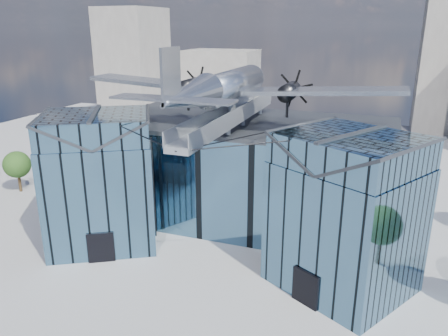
% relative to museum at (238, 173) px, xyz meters
% --- Properties ---
extents(ground_plane, '(120.00, 120.00, 0.00)m').
position_rel_museum_xyz_m(ground_plane, '(-0.00, -5.82, -5.54)').
color(ground_plane, gray).
extents(museum, '(32.88, 24.50, 17.60)m').
position_rel_museum_xyz_m(museum, '(0.00, 0.00, 0.00)').
color(museum, '#416885').
rests_on(museum, ground).
extents(bg_towers, '(77.00, 24.50, 26.00)m').
position_rel_museum_xyz_m(bg_towers, '(1.45, 44.67, 4.47)').
color(bg_towers, gray).
rests_on(bg_towers, ground).
extents(tree_side_w, '(3.94, 3.94, 4.91)m').
position_rel_museum_xyz_m(tree_side_w, '(-27.20, 0.08, -2.21)').
color(tree_side_w, '#352615').
rests_on(tree_side_w, ground).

